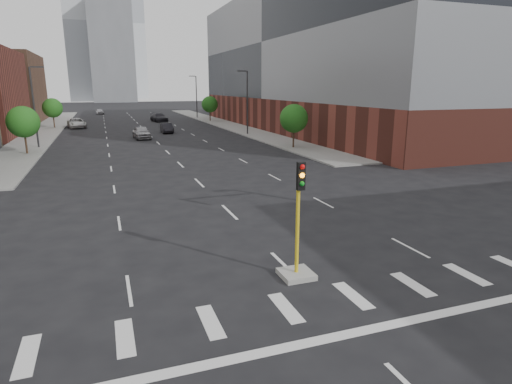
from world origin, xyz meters
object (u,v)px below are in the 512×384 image
car_distant (100,112)px  car_deep_right (159,117)px  median_traffic_signal (297,253)px  car_near_left (142,132)px  car_far_left (77,123)px  car_mid_right (167,128)px

car_distant → car_deep_right: bearing=-74.5°
median_traffic_signal → car_near_left: 46.44m
car_far_left → car_near_left: bearing=-73.0°
median_traffic_signal → car_near_left: size_ratio=0.88×
car_mid_right → car_deep_right: (1.59, 21.51, 0.11)m
car_near_left → car_distant: size_ratio=1.19×
car_deep_right → car_far_left: bearing=-159.3°
car_mid_right → car_far_left: 18.51m
car_deep_right → car_distant: (-11.12, 27.62, -0.14)m
median_traffic_signal → car_deep_right: size_ratio=0.75×
median_traffic_signal → car_mid_right: median_traffic_signal is taller
median_traffic_signal → car_near_left: (-1.50, 46.41, -0.12)m
car_near_left → car_far_left: car_near_left is taller
car_near_left → car_deep_right: bearing=74.4°
median_traffic_signal → car_far_left: size_ratio=0.75×
car_mid_right → car_far_left: bearing=135.8°
median_traffic_signal → car_mid_right: (2.77, 52.82, -0.23)m
median_traffic_signal → car_deep_right: median_traffic_signal is taller
car_mid_right → car_deep_right: size_ratio=0.77×
car_near_left → car_far_left: bearing=111.3°
median_traffic_signal → car_distant: (-6.76, 101.95, -0.26)m
car_distant → median_traffic_signal: bearing=-92.6°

